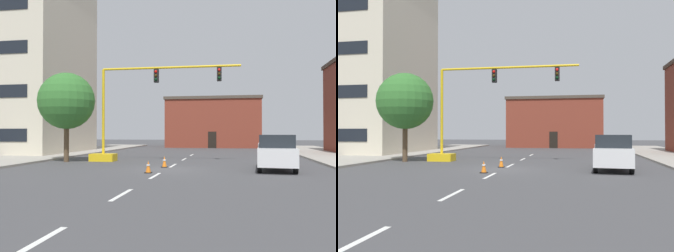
% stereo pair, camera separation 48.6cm
% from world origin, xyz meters
% --- Properties ---
extents(ground_plane, '(160.00, 160.00, 0.00)m').
position_xyz_m(ground_plane, '(0.00, 0.00, 0.00)').
color(ground_plane, '#424244').
extents(sidewalk_left, '(6.00, 56.00, 0.14)m').
position_xyz_m(sidewalk_left, '(-12.52, 8.00, 0.07)').
color(sidewalk_left, '#9E998E').
rests_on(sidewalk_left, ground_plane).
extents(lane_stripe_seg_0, '(0.16, 2.40, 0.01)m').
position_xyz_m(lane_stripe_seg_0, '(0.00, -14.00, 0.00)').
color(lane_stripe_seg_0, silver).
rests_on(lane_stripe_seg_0, ground_plane).
extents(lane_stripe_seg_1, '(0.16, 2.40, 0.01)m').
position_xyz_m(lane_stripe_seg_1, '(0.00, -8.50, 0.00)').
color(lane_stripe_seg_1, silver).
rests_on(lane_stripe_seg_1, ground_plane).
extents(lane_stripe_seg_2, '(0.16, 2.40, 0.01)m').
position_xyz_m(lane_stripe_seg_2, '(0.00, -3.00, 0.00)').
color(lane_stripe_seg_2, silver).
rests_on(lane_stripe_seg_2, ground_plane).
extents(lane_stripe_seg_3, '(0.16, 2.40, 0.01)m').
position_xyz_m(lane_stripe_seg_3, '(0.00, 2.50, 0.00)').
color(lane_stripe_seg_3, silver).
rests_on(lane_stripe_seg_3, ground_plane).
extents(lane_stripe_seg_4, '(0.16, 2.40, 0.01)m').
position_xyz_m(lane_stripe_seg_4, '(0.00, 8.00, 0.00)').
color(lane_stripe_seg_4, silver).
rests_on(lane_stripe_seg_4, ground_plane).
extents(lane_stripe_seg_5, '(0.16, 2.40, 0.01)m').
position_xyz_m(lane_stripe_seg_5, '(0.00, 13.50, 0.00)').
color(lane_stripe_seg_5, silver).
rests_on(lane_stripe_seg_5, ground_plane).
extents(building_tall_left, '(15.99, 12.81, 19.07)m').
position_xyz_m(building_tall_left, '(-19.69, 13.94, 9.54)').
color(building_tall_left, beige).
rests_on(building_tall_left, ground_plane).
extents(building_brick_center, '(13.20, 10.18, 7.00)m').
position_xyz_m(building_brick_center, '(1.11, 33.37, 3.51)').
color(building_brick_center, brown).
rests_on(building_brick_center, ground_plane).
extents(traffic_signal_gantry, '(10.86, 1.20, 6.83)m').
position_xyz_m(traffic_signal_gantry, '(-4.12, 5.12, 2.35)').
color(traffic_signal_gantry, yellow).
rests_on(traffic_signal_gantry, ground_plane).
extents(tree_left_near, '(4.07, 4.07, 6.41)m').
position_xyz_m(tree_left_near, '(-8.03, 4.11, 4.36)').
color(tree_left_near, brown).
rests_on(tree_left_near, ground_plane).
extents(pickup_truck_white, '(2.44, 5.55, 1.99)m').
position_xyz_m(pickup_truck_white, '(6.17, 0.94, 0.97)').
color(pickup_truck_white, white).
rests_on(pickup_truck_white, ground_plane).
extents(traffic_cone_roadside_a, '(0.36, 0.36, 0.69)m').
position_xyz_m(traffic_cone_roadside_a, '(-0.33, 1.26, 0.34)').
color(traffic_cone_roadside_a, black).
rests_on(traffic_cone_roadside_a, ground_plane).
extents(traffic_cone_roadside_b, '(0.36, 0.36, 0.65)m').
position_xyz_m(traffic_cone_roadside_b, '(-0.60, -1.90, 0.32)').
color(traffic_cone_roadside_b, black).
rests_on(traffic_cone_roadside_b, ground_plane).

